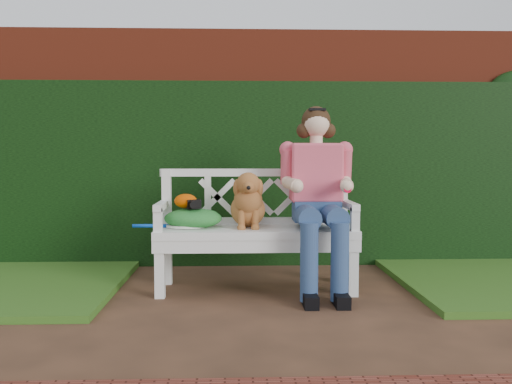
{
  "coord_description": "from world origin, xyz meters",
  "views": [
    {
      "loc": [
        -0.19,
        -3.37,
        1.04
      ],
      "look_at": [
        -0.05,
        0.7,
        0.75
      ],
      "focal_mm": 38.0,
      "sensor_mm": 36.0,
      "label": 1
    }
  ],
  "objects": [
    {
      "name": "dog",
      "position": [
        -0.11,
        0.71,
        0.69
      ],
      "size": [
        0.36,
        0.44,
        0.43
      ],
      "primitive_type": null,
      "rotation": [
        0.0,
        0.0,
        0.21
      ],
      "color": "#AF592A",
      "rests_on": "garden_bench"
    },
    {
      "name": "garden_bench",
      "position": [
        -0.05,
        0.7,
        0.24
      ],
      "size": [
        1.63,
        0.76,
        0.48
      ],
      "primitive_type": null,
      "rotation": [
        0.0,
        0.0,
        -0.1
      ],
      "color": "white",
      "rests_on": "ground"
    },
    {
      "name": "brick_wall",
      "position": [
        0.0,
        1.9,
        1.1
      ],
      "size": [
        10.0,
        0.3,
        2.2
      ],
      "primitive_type": "cube",
      "color": "maroon",
      "rests_on": "ground"
    },
    {
      "name": "baseball_glove",
      "position": [
        -0.58,
        0.71,
        0.68
      ],
      "size": [
        0.2,
        0.17,
        0.11
      ],
      "primitive_type": "ellipsoid",
      "rotation": [
        0.0,
        0.0,
        0.25
      ],
      "color": "#C34300",
      "rests_on": "green_bag"
    },
    {
      "name": "green_bag",
      "position": [
        -0.53,
        0.72,
        0.55
      ],
      "size": [
        0.44,
        0.34,
        0.15
      ],
      "primitive_type": null,
      "rotation": [
        0.0,
        0.0,
        0.01
      ],
      "color": "green",
      "rests_on": "garden_bench"
    },
    {
      "name": "ivy_hedge",
      "position": [
        0.0,
        1.68,
        0.85
      ],
      "size": [
        10.0,
        0.18,
        1.7
      ],
      "primitive_type": "cube",
      "color": "#12370D",
      "rests_on": "ground"
    },
    {
      "name": "ground",
      "position": [
        0.0,
        0.0,
        0.0
      ],
      "size": [
        60.0,
        60.0,
        0.0
      ],
      "primitive_type": "plane",
      "color": "#372519"
    },
    {
      "name": "camera_item",
      "position": [
        -0.52,
        0.68,
        0.66
      ],
      "size": [
        0.12,
        0.11,
        0.07
      ],
      "primitive_type": "cube",
      "rotation": [
        0.0,
        0.0,
        0.32
      ],
      "color": "black",
      "rests_on": "green_bag"
    },
    {
      "name": "tennis_racket",
      "position": [
        -0.6,
        0.71,
        0.49
      ],
      "size": [
        0.6,
        0.27,
        0.03
      ],
      "primitive_type": null,
      "rotation": [
        0.0,
        0.0,
        -0.03
      ],
      "color": "white",
      "rests_on": "garden_bench"
    },
    {
      "name": "seated_woman",
      "position": [
        0.41,
        0.68,
        0.69
      ],
      "size": [
        0.8,
        0.92,
        1.37
      ],
      "primitive_type": null,
      "rotation": [
        0.0,
        0.0,
        -0.33
      ],
      "color": "#CA4647",
      "rests_on": "ground"
    }
  ]
}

